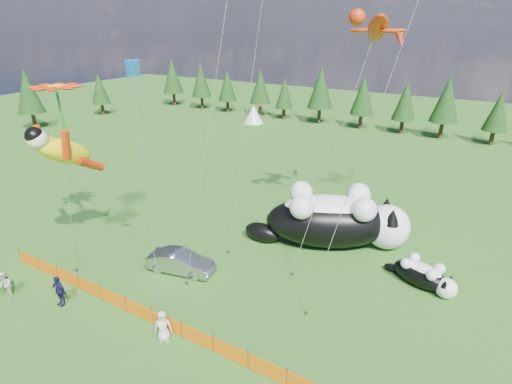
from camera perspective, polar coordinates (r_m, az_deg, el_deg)
ground at (r=25.64m, az=-11.36°, el=-13.39°), size 160.00×160.00×0.00m
safety_fence at (r=23.70m, az=-16.36°, el=-15.90°), size 22.06×0.06×1.10m
tree_line at (r=62.64m, az=16.78°, el=12.02°), size 90.00×4.00×8.00m
festival_tents at (r=56.73m, az=25.99°, el=6.86°), size 50.00×3.20×2.80m
cat_large at (r=29.23m, az=11.32°, el=-3.79°), size 11.28×7.57×4.32m
cat_small at (r=26.97m, az=22.85°, el=-10.87°), size 4.54×2.68×1.69m
car at (r=26.72m, az=-10.69°, el=-9.80°), size 4.61×2.45×1.44m
spectator_b at (r=28.17m, az=-32.21°, el=-11.19°), size 0.93×0.70×1.71m
spectator_c at (r=25.97m, az=-26.32°, el=-12.54°), size 1.12×0.58×1.91m
spectator_e at (r=21.81m, az=-13.17°, el=-18.17°), size 1.03×0.99×1.78m
superhero_kite at (r=27.58m, az=-25.61°, el=5.25°), size 6.71×6.29×10.66m
gecko_kite at (r=27.91m, az=16.97°, el=21.42°), size 5.01×10.81×16.70m
flower_kite at (r=27.67m, az=-26.63°, el=12.94°), size 3.78×4.05×11.68m
diamond_kite_c at (r=18.57m, az=-17.03°, el=14.83°), size 1.22×1.28×14.01m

